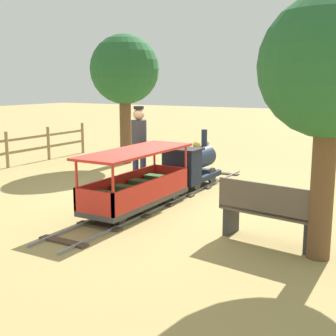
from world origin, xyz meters
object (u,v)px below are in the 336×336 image
Objects in this scene: park_bench at (268,212)px; oak_tree_near at (125,71)px; conductor_person at (139,140)px; locomotive at (191,164)px; oak_tree_far at (330,70)px; passenger_car at (137,186)px.

oak_tree_near is (-5.12, 4.07, 1.95)m from park_bench.
oak_tree_near is (-1.88, 2.20, 1.41)m from conductor_person.
oak_tree_far is (3.02, -2.55, 1.73)m from locomotive.
oak_tree_far is at bearing -16.06° from park_bench.
park_bench is at bearing -45.32° from locomotive.
locomotive is 0.89× the size of conductor_person.
passenger_car is (0.00, -1.93, -0.06)m from locomotive.
oak_tree_far reaches higher than conductor_person.
oak_tree_near is at bearing 127.40° from passenger_car.
locomotive is at bearing 90.00° from passenger_car.
locomotive is at bearing 26.77° from conductor_person.
park_bench is at bearing -38.53° from oak_tree_near.
passenger_car reaches higher than park_bench.
conductor_person is (-0.92, -0.47, 0.47)m from locomotive.
oak_tree_far reaches higher than passenger_car.
oak_tree_far reaches higher than park_bench.
locomotive is 3.79m from oak_tree_near.
conductor_person is at bearing 149.90° from park_bench.
locomotive is 0.47× the size of oak_tree_far.
oak_tree_near is at bearing 143.68° from oak_tree_far.
passenger_car is 0.77× the size of oak_tree_far.
passenger_car is at bearing -52.60° from oak_tree_near.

